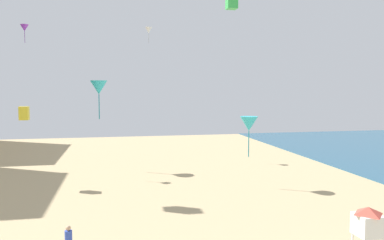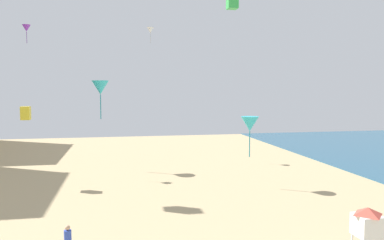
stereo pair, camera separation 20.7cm
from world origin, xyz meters
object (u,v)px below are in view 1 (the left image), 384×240
Objects in this scene: kite_cyan_delta_2 at (249,124)px; kite_yellow_box at (24,113)px; lifeguard_stand at (368,222)px; kite_green_box at (232,1)px; kite_cyan_delta at (99,88)px; kite_white_delta at (149,30)px; kite_purple_delta at (24,28)px.

kite_yellow_box is at bearing 167.62° from kite_cyan_delta_2.
kite_green_box is (-3.17, 11.18, 12.45)m from lifeguard_stand.
kite_cyan_delta is (-12.99, 23.95, 6.39)m from lifeguard_stand.
kite_cyan_delta is 10.77m from kite_white_delta.
kite_cyan_delta_2 reaches higher than lifeguard_stand.
kite_white_delta reaches higher than lifeguard_stand.
lifeguard_stand is at bearing -76.19° from kite_white_delta.
lifeguard_stand is 1.37× the size of kite_white_delta.
kite_white_delta is at bearing 125.86° from lifeguard_stand.
lifeguard_stand is at bearing -74.18° from kite_green_box.
kite_white_delta is (5.58, 6.21, 6.81)m from kite_cyan_delta.
kite_cyan_delta is 8.91m from kite_purple_delta.
kite_green_box is (-2.46, -2.91, 9.08)m from kite_cyan_delta_2.
kite_cyan_delta is 2.19× the size of kite_purple_delta.
kite_cyan_delta is at bearing 127.57° from kite_green_box.
kite_white_delta is at bearing 112.64° from kite_cyan_delta_2.
kite_cyan_delta_2 is 1.79× the size of kite_white_delta.
kite_cyan_delta is at bearing 141.25° from kite_cyan_delta_2.
kite_purple_delta is at bearing 142.05° from kite_green_box.
kite_cyan_delta_2 is at bearing -67.36° from kite_white_delta.
kite_green_box reaches higher than kite_cyan_delta.
kite_yellow_box is at bearing 158.16° from lifeguard_stand.
kite_yellow_box is at bearing -134.44° from kite_cyan_delta.
kite_cyan_delta is at bearing -1.94° from kite_purple_delta.
kite_green_box is 18.93m from kite_yellow_box.
kite_white_delta is (-7.41, 30.15, 13.19)m from lifeguard_stand.
kite_cyan_delta is 17.21m from kite_green_box.
kite_green_box is at bearing -23.78° from kite_yellow_box.
kite_cyan_delta is 16.03m from kite_cyan_delta_2.
kite_cyan_delta_2 is at bearing -27.81° from kite_purple_delta.
kite_yellow_box is (-5.78, -5.89, -2.17)m from kite_cyan_delta.
kite_white_delta is at bearing 102.61° from kite_green_box.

